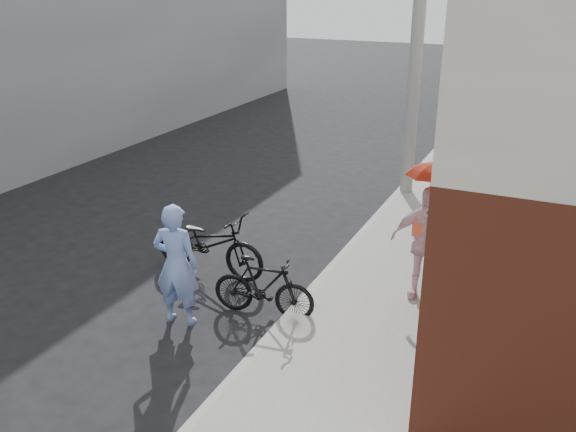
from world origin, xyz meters
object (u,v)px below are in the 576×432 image
Objects in this scene: utility_pole at (417,39)px; bike_right at (263,287)px; bike_left at (209,243)px; kimono_woman at (425,243)px; planter at (438,268)px; officer at (176,265)px.

utility_pole is 4.48× the size of bike_right.
utility_pole is at bearing -12.30° from bike_right.
bike_left reaches higher than bike_right.
kimono_woman reaches higher than bike_left.
planter is (1.56, -3.89, -3.28)m from utility_pole.
kimono_woman is 1.16m from planter.
bike_right is at bearing -156.69° from officer.
utility_pole is at bearing -113.09° from officer.
kimono_woman is (3.50, 0.50, 0.47)m from bike_left.
bike_left is at bearing -173.17° from kimono_woman.
bike_left is 1.33× the size of bike_right.
planter is (3.59, 1.35, -0.32)m from bike_left.
officer is 1.03× the size of kimono_woman.
bike_left is 1.71m from bike_right.
bike_right is at bearing -147.21° from kimono_woman.
kimono_woman is at bearing -72.78° from utility_pole.
utility_pole is 18.13× the size of planter.
utility_pole is 7.43m from officer.
officer is at bearing -103.22° from utility_pole.
officer is 1.65m from bike_left.
kimono_woman is 4.62× the size of planter.
bike_left reaches higher than planter.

